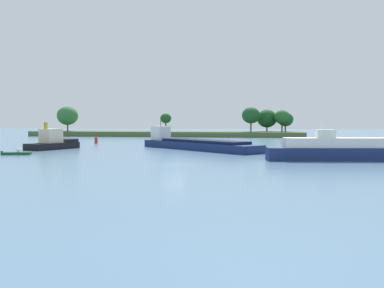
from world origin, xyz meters
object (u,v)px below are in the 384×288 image
at_px(tugboat, 53,142).
at_px(white_riverboat, 345,150).
at_px(cargo_barge, 196,144).
at_px(small_motorboat, 306,149).
at_px(fishing_skiff, 17,153).
at_px(channel_buoy_red, 96,140).
at_px(channel_buoy_green, 304,142).

bearing_deg(tugboat, white_riverboat, -16.56).
bearing_deg(cargo_barge, small_motorboat, -2.06).
bearing_deg(white_riverboat, fishing_skiff, 178.15).
height_order(tugboat, cargo_barge, cargo_barge).
distance_m(tugboat, fishing_skiff, 13.13).
distance_m(tugboat, channel_buoy_red, 19.72).
relative_size(cargo_barge, channel_buoy_green, 12.79).
distance_m(white_riverboat, small_motorboat, 17.65).
bearing_deg(small_motorboat, tugboat, -176.75).
bearing_deg(channel_buoy_red, tugboat, -91.70).
height_order(cargo_barge, channel_buoy_red, cargo_barge).
bearing_deg(small_motorboat, white_riverboat, -78.61).
distance_m(cargo_barge, channel_buoy_red, 30.44).
height_order(small_motorboat, channel_buoy_green, channel_buoy_green).
height_order(white_riverboat, channel_buoy_green, white_riverboat).
bearing_deg(fishing_skiff, channel_buoy_green, 33.05).
bearing_deg(channel_buoy_red, channel_buoy_green, -3.47).
distance_m(tugboat, channel_buoy_green, 49.62).
distance_m(tugboat, small_motorboat, 45.91).
distance_m(tugboat, cargo_barge, 26.44).
height_order(tugboat, white_riverboat, white_riverboat).
xyz_separation_m(cargo_barge, channel_buoy_green, (20.42, 13.61, -0.21)).
relative_size(white_riverboat, cargo_barge, 0.87).
relative_size(white_riverboat, channel_buoy_red, 11.11).
bearing_deg(white_riverboat, cargo_barge, 142.09).
xyz_separation_m(small_motorboat, channel_buoy_green, (0.82, 14.31, 0.55)).
relative_size(tugboat, small_motorboat, 2.69).
bearing_deg(channel_buoy_green, channel_buoy_red, 176.53).
xyz_separation_m(tugboat, cargo_barge, (26.23, 3.31, -0.24)).
distance_m(white_riverboat, channel_buoy_green, 31.69).
height_order(tugboat, fishing_skiff, tugboat).
relative_size(tugboat, cargo_barge, 0.44).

